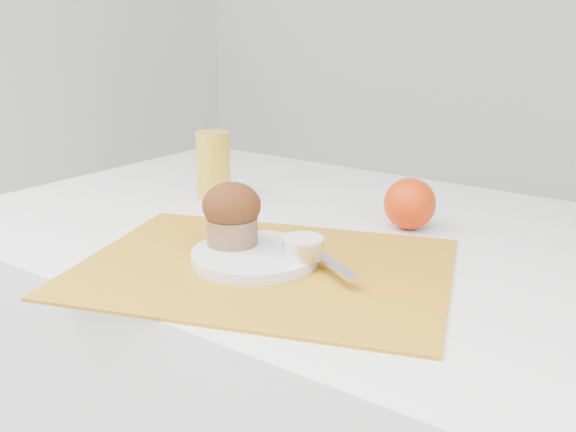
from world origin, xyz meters
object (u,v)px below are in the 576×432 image
Objects in this scene: table at (310,416)px; orange at (410,204)px; juice_glass at (213,165)px; muffin at (232,213)px; plate at (255,256)px.

orange is at bearing 28.31° from table.
muffin is at bearing -43.12° from juice_glass.
juice_glass is at bearing 136.88° from muffin.
table is 9.33× the size of juice_glass.
juice_glass is 0.31m from muffin.
juice_glass reaches higher than table.
juice_glass is 1.34× the size of muffin.
orange is (0.14, 0.08, 0.42)m from table.
plate is at bearing -7.34° from muffin.
plate is 2.13× the size of orange.
juice_glass reaches higher than plate.
orange reaches higher than table.
table is 12.51× the size of muffin.
plate reaches higher than table.
table is 6.66× the size of plate.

